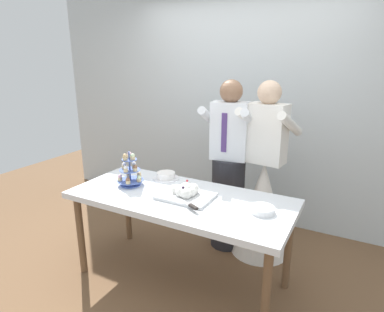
% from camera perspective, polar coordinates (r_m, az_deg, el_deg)
% --- Properties ---
extents(ground_plane, '(8.00, 8.00, 0.00)m').
position_cam_1_polar(ground_plane, '(3.03, -1.95, -20.60)').
color(ground_plane, brown).
extents(rear_wall, '(5.20, 0.10, 2.90)m').
position_cam_1_polar(rear_wall, '(3.76, 9.20, 10.55)').
color(rear_wall, silver).
rests_on(rear_wall, ground_plane).
extents(dessert_table, '(1.80, 0.80, 0.78)m').
position_cam_1_polar(dessert_table, '(2.66, -2.10, -8.47)').
color(dessert_table, silver).
rests_on(dessert_table, ground_plane).
extents(cupcake_stand, '(0.23, 0.23, 0.31)m').
position_cam_1_polar(cupcake_stand, '(2.86, -10.80, -2.90)').
color(cupcake_stand, '#4C66B2').
rests_on(cupcake_stand, dessert_table).
extents(main_cake_tray, '(0.42, 0.37, 0.13)m').
position_cam_1_polar(main_cake_tray, '(2.58, -1.07, -6.46)').
color(main_cake_tray, silver).
rests_on(main_cake_tray, dessert_table).
extents(plate_stack, '(0.18, 0.18, 0.04)m').
position_cam_1_polar(plate_stack, '(2.41, 12.24, -9.18)').
color(plate_stack, white).
rests_on(plate_stack, dessert_table).
extents(round_cake, '(0.24, 0.24, 0.06)m').
position_cam_1_polar(round_cake, '(3.00, -4.59, -3.51)').
color(round_cake, white).
rests_on(round_cake, dessert_table).
extents(person_groom, '(0.52, 0.54, 1.66)m').
position_cam_1_polar(person_groom, '(3.18, 6.39, -3.43)').
color(person_groom, '#232328').
rests_on(person_groom, ground_plane).
extents(person_bride, '(0.56, 0.56, 1.66)m').
position_cam_1_polar(person_bride, '(3.18, 12.28, -6.91)').
color(person_bride, white).
rests_on(person_bride, ground_plane).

